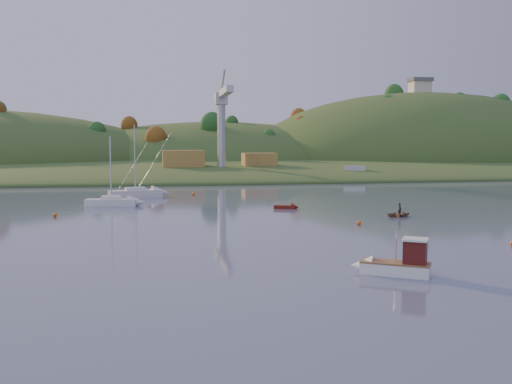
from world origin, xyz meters
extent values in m
plane|color=#3D4364|center=(0.00, 0.00, 0.00)|extent=(500.00, 500.00, 0.00)
cube|color=#2C451B|center=(0.00, 230.00, 0.00)|extent=(620.00, 220.00, 1.50)
ellipsoid|color=#2C451B|center=(0.00, 165.00, 0.00)|extent=(640.00, 150.00, 7.00)
ellipsoid|color=#2C451B|center=(10.00, 210.00, 0.00)|extent=(140.00, 120.00, 36.00)
ellipsoid|color=#2C451B|center=(95.00, 195.00, 0.00)|extent=(150.00, 130.00, 60.00)
cube|color=beige|center=(95.00, 195.00, 32.50)|extent=(8.00, 6.00, 5.00)
cube|color=#595960|center=(95.00, 195.00, 35.70)|extent=(9.00, 7.00, 1.50)
cube|color=slate|center=(5.00, 122.00, 1.20)|extent=(42.00, 16.00, 2.40)
cube|color=olive|center=(-8.00, 123.00, 4.80)|extent=(11.00, 8.00, 4.80)
cube|color=olive|center=(13.00, 124.00, 4.40)|extent=(9.00, 7.00, 4.00)
cylinder|color=#B7B7BC|center=(2.00, 120.00, 11.40)|extent=(2.20, 2.20, 18.00)
cube|color=#B7B7BC|center=(2.00, 120.00, 20.90)|extent=(3.20, 3.20, 3.20)
cube|color=#B7B7BC|center=(2.00, 111.00, 21.90)|extent=(1.80, 18.00, 1.60)
cube|color=#B7B7BC|center=(2.00, 125.00, 21.90)|extent=(1.80, 10.00, 1.60)
cube|color=white|center=(0.60, 5.00, 0.42)|extent=(4.85, 3.92, 0.84)
cone|color=white|center=(-1.38, 6.25, 0.42)|extent=(2.28, 2.30, 1.68)
cube|color=brown|center=(0.60, 5.00, 0.86)|extent=(4.88, 3.97, 0.11)
cube|color=#4C1411|center=(1.70, 4.30, 1.68)|extent=(2.01, 1.99, 1.68)
cube|color=white|center=(1.70, 4.30, 2.57)|extent=(2.27, 2.24, 0.14)
cylinder|color=silver|center=(0.60, 5.00, 1.96)|extent=(0.10, 0.10, 2.24)
cube|color=silver|center=(-18.96, 66.26, 0.60)|extent=(9.15, 4.61, 1.21)
cube|color=silver|center=(-18.96, 66.26, 1.26)|extent=(3.66, 2.69, 0.77)
cylinder|color=silver|center=(-18.96, 66.26, 6.69)|extent=(0.18, 0.18, 10.97)
cylinder|color=silver|center=(-18.96, 66.26, 1.51)|extent=(3.44, 0.94, 0.12)
cylinder|color=silver|center=(-18.96, 66.26, 1.61)|extent=(3.07, 1.07, 0.36)
cube|color=silver|center=(-22.00, 53.31, 0.50)|extent=(7.57, 3.29, 1.01)
cube|color=silver|center=(-22.00, 53.31, 1.06)|extent=(2.96, 2.05, 0.64)
cylinder|color=silver|center=(-22.00, 53.31, 5.58)|extent=(0.18, 0.18, 9.15)
cylinder|color=silver|center=(-22.00, 53.31, 1.31)|extent=(2.91, 0.57, 0.12)
cylinder|color=silver|center=(-22.00, 53.31, 1.41)|extent=(2.59, 0.75, 0.36)
imported|color=#836548|center=(14.19, 34.42, 0.32)|extent=(3.37, 2.65, 0.63)
imported|color=black|center=(14.19, 34.42, 0.73)|extent=(0.44, 0.59, 1.47)
cube|color=#60180D|center=(2.08, 45.44, 0.25)|extent=(3.19, 2.15, 0.49)
cone|color=#60180D|center=(3.47, 44.92, 0.25)|extent=(1.39, 1.47, 1.19)
cube|color=slate|center=(35.00, 108.00, 0.83)|extent=(13.64, 8.86, 1.65)
cube|color=#B7B7BC|center=(35.00, 108.00, 2.20)|extent=(6.12, 4.53, 2.20)
sphere|color=#E1560B|center=(6.59, 28.29, 0.25)|extent=(0.50, 0.50, 0.50)
sphere|color=#E1560B|center=(-27.96, 41.46, 0.25)|extent=(0.50, 0.50, 0.50)
sphere|color=#E1560B|center=(-9.08, 67.79, 0.25)|extent=(0.50, 0.50, 0.50)
camera|label=1|loc=(-15.80, -31.62, 9.13)|focal=40.00mm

